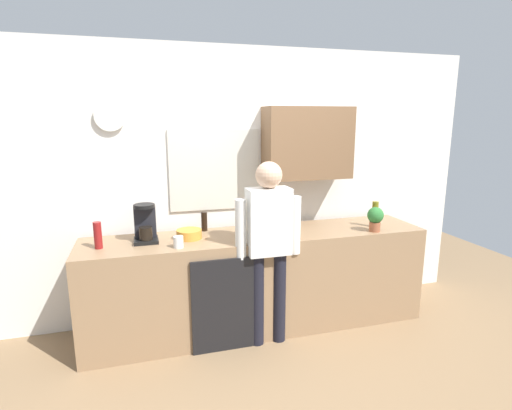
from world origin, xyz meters
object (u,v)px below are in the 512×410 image
Objects in this scene: bottle_red_vinegar at (98,235)px; mixing_bowl at (189,234)px; potted_plant at (375,218)px; coffee_maker at (145,225)px; storage_canister at (266,219)px; bottle_olive_oil at (375,214)px; person_at_sink at (268,239)px; bottle_dark_sauce at (204,221)px; cup_white_mug at (178,242)px.

bottle_red_vinegar is 1.00× the size of mixing_bowl.
potted_plant is at bearing -8.38° from mixing_bowl.
coffee_maker reaches higher than storage_canister.
potted_plant is at bearing -121.15° from bottle_olive_oil.
potted_plant is at bearing -24.07° from storage_canister.
mixing_bowl is 0.14× the size of person_at_sink.
bottle_red_vinegar is at bearing -171.05° from storage_canister.
bottle_olive_oil reaches higher than storage_canister.
potted_plant reaches higher than mixing_bowl.
bottle_red_vinegar is at bearing -179.53° from person_at_sink.
mixing_bowl is at bearing 176.57° from bottle_olive_oil.
person_at_sink reaches higher than bottle_dark_sauce.
mixing_bowl is (0.74, 0.07, -0.07)m from bottle_red_vinegar.
person_at_sink is (-1.07, -0.08, -0.09)m from potted_plant.
coffee_maker is 1.32× the size of bottle_olive_oil.
bottle_dark_sauce reaches higher than mixing_bowl.
bottle_olive_oil is 1.05m from storage_canister.
potted_plant reaches higher than bottle_dark_sauce.
person_at_sink reaches higher than bottle_red_vinegar.
mixing_bowl is 1.71m from potted_plant.
bottle_olive_oil is 1.18m from person_at_sink.
cup_white_mug is at bearing -155.70° from storage_canister.
storage_canister is (0.60, -0.04, -0.00)m from bottle_dark_sauce.
cup_white_mug is (-0.28, -0.44, -0.04)m from bottle_dark_sauce.
potted_plant is (1.69, -0.25, 0.09)m from mixing_bowl.
potted_plant is 1.02m from storage_canister.
bottle_olive_oil is at bearing -11.14° from bottle_dark_sauce.
cup_white_mug is (0.25, -0.25, -0.10)m from coffee_maker.
storage_canister is (1.50, 0.24, -0.02)m from bottle_red_vinegar.
coffee_maker is at bearing 172.44° from potted_plant.
person_at_sink reaches higher than coffee_maker.
coffee_maker is at bearing 14.27° from bottle_red_vinegar.
bottle_olive_oil is at bearing -3.48° from coffee_maker.
potted_plant is (2.05, -0.27, -0.01)m from coffee_maker.
cup_white_mug is at bearing -14.36° from bottle_red_vinegar.
coffee_maker reaches higher than mixing_bowl.
bottle_dark_sauce is at bearing 19.32° from coffee_maker.
coffee_maker is 2.14m from bottle_olive_oil.
bottle_red_vinegar is at bearing -162.73° from bottle_dark_sauce.
bottle_red_vinegar is (-2.51, 0.04, -0.02)m from bottle_olive_oil.
potted_plant is at bearing -16.78° from bottle_dark_sauce.
bottle_dark_sauce is (0.53, 0.19, -0.06)m from coffee_maker.
coffee_maker is 1.83× the size of bottle_dark_sauce.
bottle_olive_oil is at bearing -15.02° from storage_canister.
bottle_red_vinegar is 0.74m from mixing_bowl.
bottle_dark_sauce is 1.06× the size of storage_canister.
cup_white_mug is at bearing -122.54° from bottle_dark_sauce.
person_at_sink reaches higher than mixing_bowl.
bottle_dark_sauce is (-1.61, 0.32, -0.04)m from bottle_olive_oil.
potted_plant is at bearing -0.58° from cup_white_mug.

